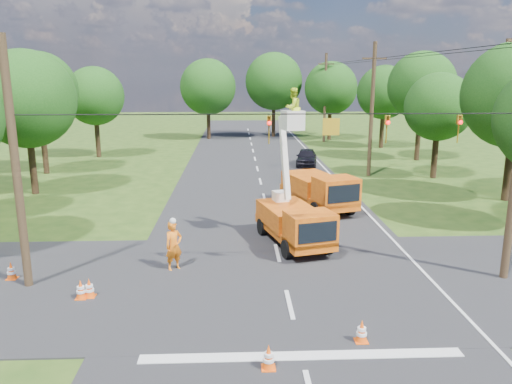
{
  "coord_description": "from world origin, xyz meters",
  "views": [
    {
      "loc": [
        -1.78,
        -15.54,
        7.65
      ],
      "look_at": [
        -0.9,
        5.82,
        2.6
      ],
      "focal_mm": 35.0,
      "sensor_mm": 36.0,
      "label": 1
    }
  ],
  "objects_px": {
    "pole_left": "(16,167)",
    "tree_far_c": "(331,88)",
    "tree_left_f": "(95,96)",
    "traffic_cone_2": "(287,231)",
    "distant_car": "(307,157)",
    "tree_right_e": "(384,92)",
    "tree_far_a": "(208,87)",
    "second_truck": "(319,190)",
    "bucket_truck": "(294,213)",
    "traffic_cone_6": "(321,189)",
    "traffic_cone_1": "(362,331)",
    "traffic_cone_5": "(11,271)",
    "pole_right_mid": "(372,109)",
    "tree_right_d": "(422,86)",
    "traffic_cone_3": "(89,288)",
    "tree_left_e": "(39,90)",
    "pole_right_far": "(325,97)",
    "tree_right_c": "(439,107)",
    "tree_far_b": "(274,81)",
    "traffic_cone_0": "(269,357)",
    "traffic_cone_4": "(81,290)",
    "tree_left_d": "(26,99)",
    "ground_worker": "(174,246)"
  },
  "relations": [
    {
      "from": "bucket_truck",
      "to": "tree_left_d",
      "type": "bearing_deg",
      "value": 130.52
    },
    {
      "from": "tree_left_d",
      "to": "tree_far_b",
      "type": "xyz_separation_m",
      "value": [
        18.0,
        30.0,
        0.68
      ]
    },
    {
      "from": "traffic_cone_5",
      "to": "tree_far_b",
      "type": "height_order",
      "value": "tree_far_b"
    },
    {
      "from": "pole_right_far",
      "to": "tree_left_e",
      "type": "relative_size",
      "value": 1.06
    },
    {
      "from": "tree_far_b",
      "to": "bucket_truck",
      "type": "bearing_deg",
      "value": -93.0
    },
    {
      "from": "traffic_cone_1",
      "to": "traffic_cone_5",
      "type": "bearing_deg",
      "value": 157.32
    },
    {
      "from": "distant_car",
      "to": "tree_left_f",
      "type": "xyz_separation_m",
      "value": [
        -19.12,
        5.28,
        4.97
      ]
    },
    {
      "from": "pole_right_mid",
      "to": "tree_right_d",
      "type": "xyz_separation_m",
      "value": [
        6.3,
        7.0,
        1.57
      ]
    },
    {
      "from": "pole_left",
      "to": "tree_far_c",
      "type": "height_order",
      "value": "tree_far_c"
    },
    {
      "from": "pole_right_mid",
      "to": "tree_right_e",
      "type": "distance_m",
      "value": 15.92
    },
    {
      "from": "ground_worker",
      "to": "pole_right_far",
      "type": "relative_size",
      "value": 0.2
    },
    {
      "from": "traffic_cone_0",
      "to": "pole_right_mid",
      "type": "height_order",
      "value": "pole_right_mid"
    },
    {
      "from": "traffic_cone_4",
      "to": "pole_right_far",
      "type": "relative_size",
      "value": 0.07
    },
    {
      "from": "traffic_cone_4",
      "to": "pole_right_mid",
      "type": "xyz_separation_m",
      "value": [
        15.72,
        21.21,
        4.75
      ]
    },
    {
      "from": "distant_car",
      "to": "tree_far_a",
      "type": "height_order",
      "value": "tree_far_a"
    },
    {
      "from": "bucket_truck",
      "to": "traffic_cone_6",
      "type": "relative_size",
      "value": 9.99
    },
    {
      "from": "distant_car",
      "to": "tree_right_e",
      "type": "bearing_deg",
      "value": 57.31
    },
    {
      "from": "traffic_cone_6",
      "to": "tree_right_d",
      "type": "height_order",
      "value": "tree_right_d"
    },
    {
      "from": "tree_far_a",
      "to": "tree_far_b",
      "type": "xyz_separation_m",
      "value": [
        8.0,
        2.0,
        0.62
      ]
    },
    {
      "from": "traffic_cone_1",
      "to": "traffic_cone_5",
      "type": "xyz_separation_m",
      "value": [
        -12.22,
        5.11,
        0.0
      ]
    },
    {
      "from": "traffic_cone_0",
      "to": "traffic_cone_6",
      "type": "bearing_deg",
      "value": 76.45
    },
    {
      "from": "pole_left",
      "to": "tree_right_c",
      "type": "relative_size",
      "value": 1.15
    },
    {
      "from": "tree_left_d",
      "to": "tree_far_a",
      "type": "bearing_deg",
      "value": 70.35
    },
    {
      "from": "tree_left_f",
      "to": "traffic_cone_1",
      "type": "bearing_deg",
      "value": -64.25
    },
    {
      "from": "traffic_cone_2",
      "to": "tree_far_b",
      "type": "height_order",
      "value": "tree_far_b"
    },
    {
      "from": "pole_right_mid",
      "to": "traffic_cone_4",
      "type": "bearing_deg",
      "value": -126.53
    },
    {
      "from": "pole_left",
      "to": "tree_left_e",
      "type": "height_order",
      "value": "tree_left_e"
    },
    {
      "from": "tree_right_d",
      "to": "tree_far_b",
      "type": "distance_m",
      "value": 21.52
    },
    {
      "from": "distant_car",
      "to": "tree_right_c",
      "type": "relative_size",
      "value": 0.54
    },
    {
      "from": "traffic_cone_6",
      "to": "tree_right_c",
      "type": "height_order",
      "value": "tree_right_c"
    },
    {
      "from": "traffic_cone_2",
      "to": "traffic_cone_3",
      "type": "relative_size",
      "value": 1.0
    },
    {
      "from": "tree_far_b",
      "to": "traffic_cone_2",
      "type": "bearing_deg",
      "value": -93.38
    },
    {
      "from": "traffic_cone_2",
      "to": "traffic_cone_3",
      "type": "height_order",
      "value": "same"
    },
    {
      "from": "distant_car",
      "to": "tree_far_b",
      "type": "relative_size",
      "value": 0.41
    },
    {
      "from": "pole_right_mid",
      "to": "pole_right_far",
      "type": "relative_size",
      "value": 1.0
    },
    {
      "from": "distant_car",
      "to": "tree_right_e",
      "type": "height_order",
      "value": "tree_right_e"
    },
    {
      "from": "tree_left_f",
      "to": "traffic_cone_2",
      "type": "bearing_deg",
      "value": -58.11
    },
    {
      "from": "traffic_cone_5",
      "to": "traffic_cone_6",
      "type": "distance_m",
      "value": 19.45
    },
    {
      "from": "traffic_cone_1",
      "to": "tree_far_b",
      "type": "height_order",
      "value": "tree_far_b"
    },
    {
      "from": "tree_far_a",
      "to": "second_truck",
      "type": "bearing_deg",
      "value": -76.18
    },
    {
      "from": "traffic_cone_4",
      "to": "traffic_cone_5",
      "type": "bearing_deg",
      "value": 149.94
    },
    {
      "from": "traffic_cone_6",
      "to": "traffic_cone_4",
      "type": "bearing_deg",
      "value": -125.95
    },
    {
      "from": "traffic_cone_1",
      "to": "tree_right_e",
      "type": "xyz_separation_m",
      "value": [
        11.96,
        39.49,
        5.45
      ]
    },
    {
      "from": "pole_left",
      "to": "tree_far_c",
      "type": "distance_m",
      "value": 46.12
    },
    {
      "from": "pole_right_far",
      "to": "tree_right_d",
      "type": "relative_size",
      "value": 1.03
    },
    {
      "from": "second_truck",
      "to": "tree_left_d",
      "type": "xyz_separation_m",
      "value": [
        -18.04,
        4.68,
        4.96
      ]
    },
    {
      "from": "pole_right_far",
      "to": "tree_right_d",
      "type": "bearing_deg",
      "value": -64.14
    },
    {
      "from": "tree_right_c",
      "to": "tree_left_e",
      "type": "bearing_deg",
      "value": 174.29
    },
    {
      "from": "traffic_cone_3",
      "to": "tree_far_c",
      "type": "distance_m",
      "value": 46.49
    },
    {
      "from": "pole_left",
      "to": "tree_right_e",
      "type": "relative_size",
      "value": 1.04
    }
  ]
}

